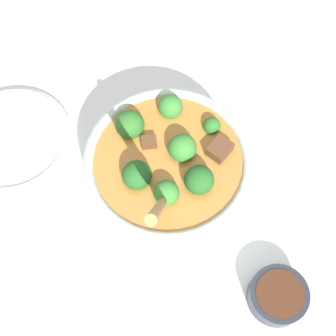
# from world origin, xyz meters

# --- Properties ---
(ground_plane) EXTENTS (4.00, 4.00, 0.00)m
(ground_plane) POSITION_xyz_m (0.00, 0.00, 0.00)
(ground_plane) COLOR silver
(stew_bowl) EXTENTS (0.28, 0.24, 0.28)m
(stew_bowl) POSITION_xyz_m (0.00, -0.00, 0.05)
(stew_bowl) COLOR #B2C6BC
(stew_bowl) RESTS_ON ground_plane
(condiment_bowl) EXTENTS (0.08, 0.08, 0.04)m
(condiment_bowl) POSITION_xyz_m (0.17, 0.16, 0.02)
(condiment_bowl) COLOR #232833
(condiment_bowl) RESTS_ON ground_plane
(empty_plate) EXTENTS (0.20, 0.20, 0.02)m
(empty_plate) POSITION_xyz_m (-0.06, -0.26, 0.01)
(empty_plate) COLOR white
(empty_plate) RESTS_ON ground_plane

